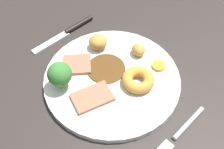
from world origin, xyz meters
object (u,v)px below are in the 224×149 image
(dinner_plate, at_px, (112,79))
(carrot_coin_front, at_px, (159,66))
(roast_potato_left, at_px, (98,42))
(meat_slice_main, at_px, (77,64))
(roast_potato_right, at_px, (138,50))
(meat_slice_under, at_px, (92,97))
(fork, at_px, (178,134))
(knife, at_px, (69,31))
(broccoli_floret, at_px, (60,74))
(yorkshire_pudding, at_px, (138,80))

(dinner_plate, xyz_separation_m, carrot_coin_front, (-0.05, -0.10, 0.01))
(dinner_plate, distance_m, roast_potato_left, 0.10)
(meat_slice_main, height_order, roast_potato_right, roast_potato_right)
(roast_potato_left, height_order, roast_potato_right, roast_potato_left)
(meat_slice_main, xyz_separation_m, roast_potato_right, (-0.07, -0.13, 0.01))
(dinner_plate, relative_size, meat_slice_under, 3.69)
(carrot_coin_front, distance_m, fork, 0.16)
(meat_slice_under, bearing_deg, knife, -23.97)
(meat_slice_main, height_order, fork, meat_slice_main)
(broccoli_floret, xyz_separation_m, knife, (0.14, -0.12, -0.05))
(meat_slice_main, xyz_separation_m, broccoli_floret, (-0.02, 0.06, 0.03))
(broccoli_floret, height_order, fork, broccoli_floret)
(yorkshire_pudding, height_order, roast_potato_right, roast_potato_right)
(dinner_plate, height_order, roast_potato_left, roast_potato_left)
(meat_slice_under, height_order, roast_potato_left, roast_potato_left)
(yorkshire_pudding, bearing_deg, knife, 1.39)
(roast_potato_left, bearing_deg, dinner_plate, 157.50)
(roast_potato_right, bearing_deg, dinner_plate, 97.02)
(dinner_plate, bearing_deg, meat_slice_under, 101.51)
(knife, bearing_deg, dinner_plate, 82.03)
(meat_slice_under, height_order, yorkshire_pudding, yorkshire_pudding)
(dinner_plate, relative_size, fork, 1.96)
(meat_slice_main, bearing_deg, dinner_plate, -155.17)
(carrot_coin_front, bearing_deg, roast_potato_right, 5.35)
(fork, bearing_deg, carrot_coin_front, -127.07)
(yorkshire_pudding, xyz_separation_m, carrot_coin_front, (0.00, -0.07, -0.01))
(roast_potato_left, bearing_deg, yorkshire_pudding, 177.08)
(dinner_plate, distance_m, carrot_coin_front, 0.11)
(roast_potato_right, bearing_deg, carrot_coin_front, -174.65)
(roast_potato_right, relative_size, carrot_coin_front, 1.15)
(roast_potato_left, xyz_separation_m, carrot_coin_front, (-0.14, -0.06, -0.01))
(roast_potato_right, distance_m, carrot_coin_front, 0.06)
(roast_potato_left, relative_size, knife, 0.23)
(dinner_plate, relative_size, knife, 1.62)
(meat_slice_under, height_order, carrot_coin_front, meat_slice_under)
(meat_slice_main, bearing_deg, broccoli_floret, 111.09)
(roast_potato_left, distance_m, broccoli_floret, 0.14)
(fork, bearing_deg, knife, -95.67)
(meat_slice_under, distance_m, broccoli_floret, 0.08)
(knife, bearing_deg, broccoli_floret, 48.36)
(roast_potato_left, relative_size, carrot_coin_front, 1.41)
(meat_slice_under, height_order, roast_potato_right, roast_potato_right)
(yorkshire_pudding, bearing_deg, dinner_plate, 31.74)
(broccoli_floret, xyz_separation_m, fork, (-0.24, -0.10, -0.05))
(broccoli_floret, bearing_deg, yorkshire_pudding, -130.29)
(knife, bearing_deg, carrot_coin_front, 106.43)
(carrot_coin_front, bearing_deg, knife, 17.13)
(meat_slice_main, distance_m, fork, 0.27)
(knife, bearing_deg, roast_potato_left, 96.56)
(meat_slice_main, relative_size, knife, 0.34)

